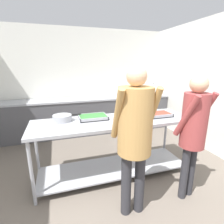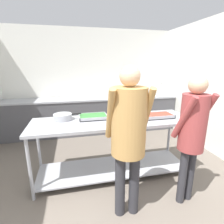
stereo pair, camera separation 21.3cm
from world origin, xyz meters
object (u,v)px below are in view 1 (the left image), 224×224
sauce_pan (62,118)px  broccoli_bowl (123,121)px  water_bottle (153,89)px  guest_serving_right (194,125)px  guest_serving_left (135,129)px  serving_tray_vegetables (156,115)px  plate_stack (133,116)px  serving_tray_roast (93,117)px

sauce_pan → broccoli_bowl: broccoli_bowl is taller
broccoli_bowl → water_bottle: bearing=51.3°
guest_serving_right → guest_serving_left: bearing=-178.3°
water_bottle → guest_serving_right: bearing=-111.0°
broccoli_bowl → water_bottle: water_bottle is taller
guest_serving_right → sauce_pan: bearing=148.4°
broccoli_bowl → guest_serving_right: (0.72, -0.54, 0.05)m
sauce_pan → serving_tray_vegetables: sauce_pan is taller
sauce_pan → plate_stack: (1.08, -0.16, -0.02)m
guest_serving_left → serving_tray_roast: bearing=105.8°
broccoli_bowl → serving_tray_vegetables: bearing=17.7°
serving_tray_vegetables → guest_serving_right: bearing=-85.2°
plate_stack → guest_serving_right: 0.91m
plate_stack → guest_serving_left: bearing=-113.4°
broccoli_bowl → guest_serving_left: size_ratio=0.12×
sauce_pan → serving_tray_roast: sauce_pan is taller
water_bottle → serving_tray_vegetables: bearing=-119.2°
guest_serving_right → water_bottle: 2.97m
sauce_pan → guest_serving_right: size_ratio=0.25×
sauce_pan → plate_stack: bearing=-8.4°
plate_stack → water_bottle: (1.52, 1.99, 0.10)m
broccoli_bowl → water_bottle: size_ratio=0.65×
plate_stack → guest_serving_left: 0.89m
serving_tray_roast → plate_stack: bearing=-12.7°
water_bottle → guest_serving_left: bearing=-123.8°
guest_serving_right → water_bottle: guest_serving_right is taller
serving_tray_roast → serving_tray_vegetables: 1.03m
broccoli_bowl → plate_stack: bearing=42.6°
guest_serving_left → water_bottle: 3.37m
serving_tray_vegetables → guest_serving_right: size_ratio=0.29×
guest_serving_left → sauce_pan: bearing=126.9°
serving_tray_vegetables → water_bottle: 2.32m
sauce_pan → serving_tray_vegetables: 1.48m
water_bottle → sauce_pan: bearing=-144.8°
sauce_pan → serving_tray_vegetables: (1.47, -0.19, -0.03)m
guest_serving_right → water_bottle: (1.07, 2.78, 0.04)m
sauce_pan → guest_serving_right: guest_serving_right is taller
guest_serving_right → water_bottle: size_ratio=5.19×
sauce_pan → serving_tray_roast: bearing=-2.6°
plate_stack → serving_tray_vegetables: 0.40m
serving_tray_roast → guest_serving_right: 1.42m
plate_stack → guest_serving_right: guest_serving_right is taller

